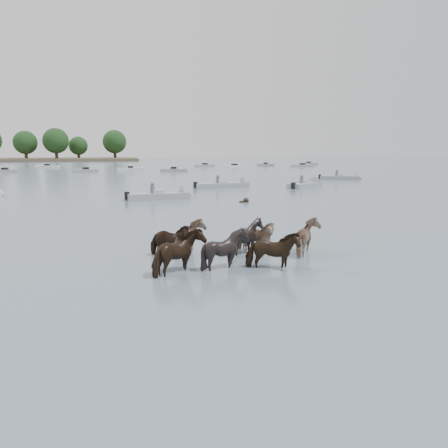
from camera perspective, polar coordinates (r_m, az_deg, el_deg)
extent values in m
plane|color=#495B69|center=(15.27, -1.76, -4.82)|extent=(400.00, 400.00, 0.00)
imported|color=black|center=(15.84, -7.13, -2.49)|extent=(1.88, 1.67, 1.47)
imported|color=gray|center=(16.18, -4.34, -2.16)|extent=(1.51, 1.68, 1.49)
imported|color=black|center=(16.28, 2.96, -1.97)|extent=(1.67, 1.55, 1.55)
imported|color=gray|center=(16.61, 4.03, -1.94)|extent=(1.76, 1.74, 1.44)
imported|color=black|center=(13.68, -5.72, -4.16)|extent=(1.95, 2.04, 1.59)
imported|color=black|center=(14.26, 0.14, -3.62)|extent=(1.82, 1.76, 1.55)
imported|color=black|center=(14.28, 6.31, -3.82)|extent=(1.90, 1.29, 1.47)
imported|color=#9D846A|center=(16.48, 11.07, -2.02)|extent=(1.56, 1.74, 1.53)
sphere|color=black|center=(32.31, 2.88, 3.07)|extent=(0.44, 0.44, 0.44)
cube|color=black|center=(32.24, 2.46, 2.88)|extent=(0.50, 0.22, 0.18)
cone|color=silver|center=(41.29, -27.21, 3.56)|extent=(1.41, 1.82, 1.60)
cube|color=gray|center=(34.79, -8.62, 3.57)|extent=(4.94, 2.07, 0.55)
cone|color=gray|center=(35.41, -4.84, 3.75)|extent=(1.05, 1.68, 1.60)
cube|color=#99ADB7|center=(34.76, -8.64, 4.15)|extent=(0.91, 1.19, 0.35)
cube|color=black|center=(34.31, -12.54, 3.62)|extent=(0.38, 0.38, 0.60)
cylinder|color=#595966|center=(34.69, -9.30, 4.45)|extent=(0.36, 0.36, 0.70)
sphere|color=#595966|center=(34.65, -9.32, 5.19)|extent=(0.24, 0.24, 0.24)
cube|color=gray|center=(45.06, -0.33, 5.04)|extent=(5.75, 2.17, 0.55)
cone|color=gray|center=(46.17, 2.92, 5.14)|extent=(1.06, 1.68, 1.60)
cube|color=#99ADB7|center=(45.03, -0.33, 5.49)|extent=(0.91, 1.20, 0.35)
cube|color=black|center=(44.09, -3.74, 5.12)|extent=(0.38, 0.38, 0.60)
cylinder|color=#595966|center=(44.91, -0.83, 5.73)|extent=(0.36, 0.36, 0.70)
sphere|color=#595966|center=(44.88, -0.83, 6.31)|extent=(0.24, 0.24, 0.24)
cube|color=gray|center=(45.74, 10.51, 4.95)|extent=(4.68, 3.84, 0.55)
cone|color=gray|center=(47.71, 11.89, 5.10)|extent=(1.63, 1.83, 1.60)
cube|color=#99ADB7|center=(45.71, 10.53, 5.39)|extent=(1.28, 1.38, 0.35)
cube|color=black|center=(43.78, 9.02, 4.99)|extent=(0.48, 0.48, 0.60)
cylinder|color=#595966|center=(45.52, 10.08, 5.64)|extent=(0.36, 0.36, 0.70)
sphere|color=#595966|center=(45.49, 10.10, 6.20)|extent=(0.24, 0.24, 0.24)
cube|color=gray|center=(59.18, 14.79, 5.83)|extent=(5.22, 3.42, 0.55)
cone|color=gray|center=(59.57, 17.18, 5.74)|extent=(1.45, 1.82, 1.60)
cube|color=#99ADB7|center=(59.16, 14.81, 6.16)|extent=(1.17, 1.34, 0.35)
cube|color=black|center=(58.88, 12.38, 6.05)|extent=(0.46, 0.46, 0.60)
cylinder|color=#595966|center=(58.94, 14.48, 6.36)|extent=(0.36, 0.36, 0.70)
sphere|color=#595966|center=(58.92, 14.50, 6.80)|extent=(0.24, 0.24, 0.24)
cube|color=gray|center=(83.33, -26.64, 6.16)|extent=(4.15, 1.61, 0.60)
cube|color=black|center=(83.31, -26.66, 6.42)|extent=(1.03, 1.03, 0.50)
cube|color=silver|center=(101.14, -22.03, 6.91)|extent=(4.84, 2.48, 0.60)
cube|color=black|center=(101.13, -22.04, 7.13)|extent=(1.19, 1.19, 0.50)
cube|color=gray|center=(79.82, -17.56, 6.62)|extent=(4.22, 2.06, 0.60)
cube|color=black|center=(79.80, -17.57, 6.89)|extent=(1.13, 1.13, 0.50)
cube|color=silver|center=(83.35, -12.09, 6.96)|extent=(4.96, 1.78, 0.60)
cube|color=black|center=(83.34, -12.10, 7.22)|extent=(1.06, 1.06, 0.50)
cube|color=gray|center=(78.45, -6.57, 6.96)|extent=(4.96, 2.32, 0.60)
cube|color=black|center=(78.43, -6.57, 7.23)|extent=(1.16, 1.16, 0.50)
cube|color=gray|center=(100.55, -2.52, 7.59)|extent=(4.77, 2.82, 0.60)
cube|color=black|center=(100.54, -2.52, 7.80)|extent=(1.26, 1.26, 0.50)
cube|color=silver|center=(95.19, 1.37, 7.48)|extent=(4.31, 2.85, 0.60)
cube|color=black|center=(95.18, 1.37, 7.71)|extent=(1.29, 1.29, 0.50)
cube|color=gray|center=(105.23, 5.43, 7.64)|extent=(4.36, 2.69, 0.60)
cube|color=black|center=(105.21, 5.44, 7.85)|extent=(1.26, 1.26, 0.50)
cube|color=gray|center=(101.38, 10.20, 7.46)|extent=(5.17, 1.81, 0.60)
cube|color=black|center=(101.37, 10.21, 7.68)|extent=(1.06, 1.06, 0.50)
cube|color=gray|center=(115.24, 10.96, 7.68)|extent=(4.88, 2.15, 0.60)
cube|color=black|center=(115.23, 10.96, 7.87)|extent=(1.13, 1.13, 0.50)
cylinder|color=#382619|center=(159.98, -24.37, 8.05)|extent=(1.00, 1.00, 3.43)
sphere|color=black|center=(159.99, -24.48, 9.65)|extent=(7.63, 7.63, 7.63)
cylinder|color=#382619|center=(157.24, -20.98, 8.31)|extent=(1.00, 1.00, 3.75)
sphere|color=black|center=(157.26, -21.09, 10.09)|extent=(8.34, 8.34, 8.34)
cylinder|color=#382619|center=(164.45, -18.39, 8.33)|extent=(1.00, 1.00, 2.89)
sphere|color=black|center=(164.44, -18.46, 9.65)|extent=(6.42, 6.42, 6.42)
cylinder|color=#382619|center=(161.72, -14.01, 8.66)|extent=(1.00, 1.00, 3.68)
sphere|color=black|center=(161.73, -14.08, 10.36)|extent=(8.18, 8.18, 8.18)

